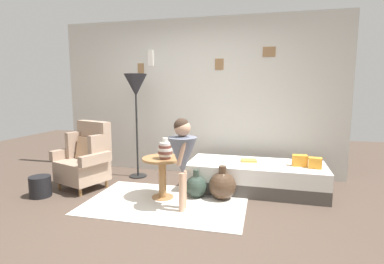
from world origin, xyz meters
TOP-DOWN VIEW (x-y plane):
  - ground_plane at (0.00, 0.00)m, footprint 12.00×12.00m
  - gallery_wall at (-0.00, 1.95)m, footprint 4.80×0.12m
  - rug at (-0.06, 0.43)m, footprint 2.01×1.29m
  - armchair at (-1.40, 0.74)m, footprint 0.88×0.77m
  - daybed at (1.03, 1.20)m, footprint 1.92×0.85m
  - pillow_head at (1.79, 1.10)m, footprint 0.18×0.14m
  - pillow_mid at (1.61, 1.17)m, footprint 0.20×0.13m
  - side_table at (-0.16, 0.58)m, footprint 0.53×0.53m
  - vase_striped at (-0.10, 0.53)m, footprint 0.19×0.19m
  - floor_lamp at (-0.89, 1.42)m, footprint 0.37×0.37m
  - person_child at (0.21, 0.25)m, footprint 0.34×0.34m
  - book_on_daybed at (0.92, 1.26)m, footprint 0.24×0.19m
  - demijohn_near at (0.26, 0.72)m, footprint 0.29×0.29m
  - demijohn_far at (0.61, 0.74)m, footprint 0.36×0.36m
  - magazine_basket at (-1.79, 0.25)m, footprint 0.28×0.28m

SIDE VIEW (x-z plane):
  - ground_plane at x=0.00m, z-range 0.00..0.00m
  - rug at x=-0.06m, z-range 0.00..0.01m
  - magazine_basket at x=-1.79m, z-range 0.00..0.28m
  - demijohn_near at x=0.26m, z-range -0.04..0.34m
  - demijohn_far at x=0.61m, z-range -0.04..0.41m
  - daybed at x=1.03m, z-range 0.00..0.40m
  - side_table at x=-0.16m, z-range 0.11..0.66m
  - book_on_daybed at x=0.92m, z-range 0.40..0.43m
  - armchair at x=-1.40m, z-range -0.05..0.92m
  - pillow_head at x=1.79m, z-range 0.40..0.54m
  - pillow_mid at x=1.61m, z-range 0.40..0.55m
  - vase_striped at x=-0.10m, z-range 0.53..0.80m
  - person_child at x=0.21m, z-range 0.15..1.26m
  - gallery_wall at x=0.00m, z-range 0.00..2.60m
  - floor_lamp at x=-0.89m, z-range 0.60..2.27m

